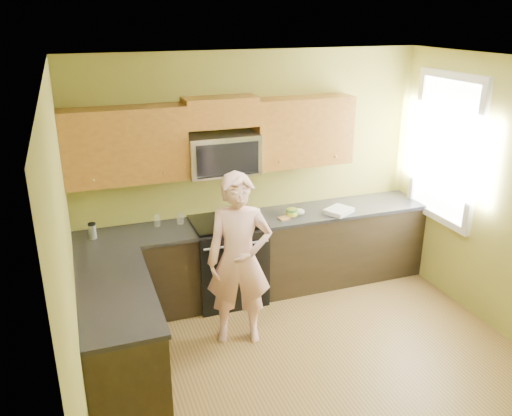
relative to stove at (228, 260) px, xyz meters
name	(u,v)px	position (x,y,z in m)	size (l,w,h in m)	color
floor	(327,380)	(0.40, -1.68, -0.47)	(4.00, 4.00, 0.00)	olive
ceiling	(345,67)	(0.40, -1.68, 2.23)	(4.00, 4.00, 0.00)	white
wall_back	(252,173)	(0.40, 0.32, 0.88)	(4.00, 4.00, 0.00)	olive
wall_left	(71,283)	(-1.60, -1.68, 0.88)	(4.00, 4.00, 0.00)	olive
cabinet_back_run	(261,256)	(0.40, 0.02, -0.03)	(4.00, 0.60, 0.88)	black
cabinet_left_run	(119,339)	(-1.30, -1.08, -0.03)	(0.60, 1.60, 0.88)	black
countertop_back	(261,219)	(0.40, 0.01, 0.43)	(4.00, 0.62, 0.04)	black
countertop_left	(115,291)	(-1.29, -1.08, 0.43)	(0.62, 1.60, 0.04)	black
stove	(228,260)	(0.00, 0.00, 0.00)	(0.76, 0.65, 0.95)	black
microwave	(223,173)	(0.00, 0.12, 0.97)	(0.76, 0.40, 0.42)	silver
upper_cab_left	(128,182)	(-0.99, 0.16, 0.97)	(1.22, 0.33, 0.75)	#906021
upper_cab_right	(301,164)	(0.94, 0.16, 0.97)	(1.12, 0.33, 0.75)	#906021
upper_cab_over_mw	(220,112)	(0.00, 0.16, 1.62)	(0.76, 0.33, 0.30)	#906021
window	(445,149)	(2.38, -0.48, 1.17)	(0.06, 1.06, 1.66)	white
woman	(239,260)	(-0.12, -0.78, 0.38)	(0.63, 0.41, 1.71)	#FA8A7D
frying_pan	(237,227)	(0.04, -0.21, 0.47)	(0.26, 0.45, 0.06)	black
butter_tub	(292,215)	(0.75, -0.03, 0.45)	(0.13, 0.13, 0.10)	#F1FF43
toast_slice	(284,218)	(0.62, -0.11, 0.45)	(0.11, 0.11, 0.01)	#B27F47
napkin_a	(247,222)	(0.19, -0.13, 0.48)	(0.11, 0.12, 0.06)	silver
napkin_b	(299,212)	(0.84, -0.03, 0.48)	(0.12, 0.13, 0.07)	silver
dish_towel	(339,211)	(1.29, -0.14, 0.47)	(0.30, 0.24, 0.05)	white
travel_mug	(93,238)	(-1.39, 0.06, 0.45)	(0.08, 0.08, 0.17)	silver
glass_a	(157,221)	(-0.73, 0.18, 0.51)	(0.07, 0.07, 0.12)	silver
glass_b	(180,219)	(-0.48, 0.15, 0.51)	(0.07, 0.07, 0.12)	silver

